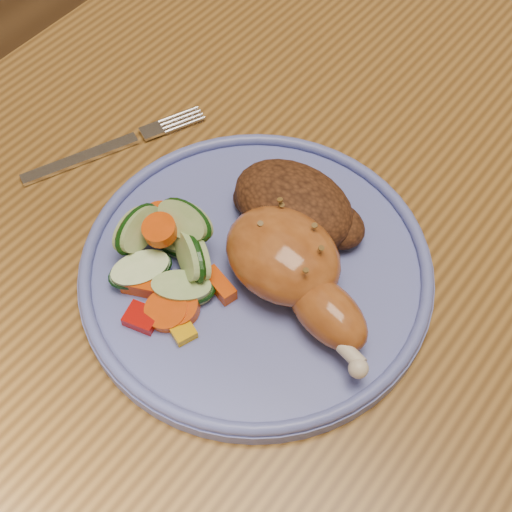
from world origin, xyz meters
name	(u,v)px	position (x,y,z in m)	size (l,w,h in m)	color
ground	(327,508)	(0.00, 0.00, 0.00)	(4.00, 4.00, 0.00)	brown
dining_table	(388,315)	(0.00, 0.00, 0.67)	(0.90, 1.40, 0.75)	brown
plate	(256,271)	(-0.09, -0.08, 0.76)	(0.28, 0.28, 0.01)	#5964B4
plate_rim	(256,263)	(-0.09, -0.08, 0.77)	(0.28, 0.28, 0.01)	#5964B4
chicken_leg	(293,269)	(-0.06, -0.08, 0.79)	(0.15, 0.09, 0.05)	#AD5C24
rice_pilaf	(296,207)	(-0.09, -0.03, 0.78)	(0.11, 0.08, 0.05)	#4B2612
vegetable_pile	(168,257)	(-0.14, -0.12, 0.78)	(0.11, 0.11, 0.06)	#A50A05
fork	(107,148)	(-0.28, -0.06, 0.75)	(0.07, 0.15, 0.00)	silver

